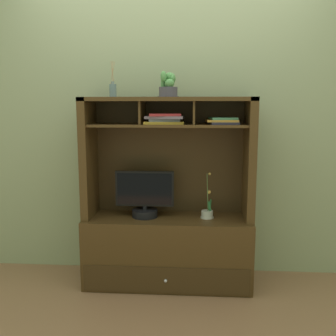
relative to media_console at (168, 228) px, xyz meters
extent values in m
cube|color=#966948|center=(0.00, -0.01, -0.46)|extent=(6.00, 6.00, 0.02)
cube|color=#9BA87C|center=(0.00, 0.26, 0.95)|extent=(6.00, 0.02, 2.80)
cube|color=#483116|center=(0.00, -0.01, -0.17)|extent=(1.31, 0.47, 0.54)
cube|color=#3C2914|center=(0.00, -0.25, -0.33)|extent=(1.26, 0.01, 0.20)
sphere|color=silver|center=(0.00, -0.26, -0.33)|extent=(0.02, 0.02, 0.02)
cube|color=#483116|center=(-0.62, -0.01, 0.57)|extent=(0.06, 0.37, 0.93)
cube|color=#483116|center=(0.62, -0.01, 0.57)|extent=(0.06, 0.37, 0.93)
cube|color=#3C2914|center=(0.00, 0.17, 0.55)|extent=(1.25, 0.02, 0.90)
cube|color=#483116|center=(0.00, -0.01, 1.02)|extent=(1.31, 0.37, 0.03)
cube|color=#483116|center=(0.00, -0.01, 0.82)|extent=(1.19, 0.33, 0.02)
cube|color=#483116|center=(-0.20, -0.01, 0.92)|extent=(0.02, 0.32, 0.17)
cube|color=#483116|center=(0.20, -0.01, 0.92)|extent=(0.02, 0.32, 0.17)
cylinder|color=black|center=(-0.18, -0.03, 0.13)|extent=(0.20, 0.20, 0.06)
cylinder|color=black|center=(-0.18, -0.03, 0.17)|extent=(0.04, 0.04, 0.03)
cube|color=black|center=(-0.18, -0.03, 0.33)|extent=(0.46, 0.03, 0.28)
cube|color=black|center=(-0.18, -0.04, 0.33)|extent=(0.43, 0.00, 0.25)
cylinder|color=beige|center=(0.31, -0.02, 0.13)|extent=(0.09, 0.09, 0.06)
cylinder|color=beige|center=(0.31, -0.02, 0.10)|extent=(0.10, 0.10, 0.01)
cylinder|color=#4C6B38|center=(0.31, -0.02, 0.30)|extent=(0.02, 0.03, 0.29)
sphere|color=gold|center=(0.32, -0.01, 0.30)|extent=(0.03, 0.03, 0.03)
sphere|color=gold|center=(0.32, -0.02, 0.45)|extent=(0.02, 0.02, 0.02)
ellipsoid|color=#286C39|center=(0.33, -0.03, 0.19)|extent=(0.04, 0.05, 0.11)
ellipsoid|color=#286C39|center=(0.33, -0.01, 0.19)|extent=(0.04, 0.05, 0.13)
cube|color=gold|center=(-0.03, -0.06, 0.84)|extent=(0.31, 0.18, 0.02)
cube|color=slate|center=(-0.02, -0.05, 0.86)|extent=(0.24, 0.17, 0.02)
cube|color=slate|center=(-0.02, -0.05, 0.88)|extent=(0.29, 0.20, 0.02)
cube|color=#A32A2F|center=(-0.02, -0.05, 0.90)|extent=(0.25, 0.21, 0.02)
cube|color=#2F2C3C|center=(0.42, -0.02, 0.84)|extent=(0.23, 0.27, 0.02)
cube|color=gold|center=(0.41, -0.02, 0.86)|extent=(0.24, 0.25, 0.02)
cube|color=#427E5B|center=(0.41, -0.03, 0.87)|extent=(0.21, 0.23, 0.02)
cylinder|color=slate|center=(-0.42, 0.01, 1.08)|extent=(0.05, 0.05, 0.10)
cylinder|color=slate|center=(-0.42, 0.01, 1.14)|extent=(0.02, 0.02, 0.02)
cylinder|color=tan|center=(-0.42, 0.01, 1.22)|extent=(0.00, 0.03, 0.17)
cylinder|color=tan|center=(-0.42, 0.01, 1.22)|extent=(0.04, 0.02, 0.17)
cylinder|color=tan|center=(-0.43, 0.01, 1.22)|extent=(0.02, 0.03, 0.17)
cylinder|color=tan|center=(-0.43, 0.01, 1.22)|extent=(0.02, 0.02, 0.17)
cylinder|color=tan|center=(-0.42, 0.01, 1.22)|extent=(0.03, 0.01, 0.17)
cylinder|color=#49454F|center=(0.00, 0.02, 1.07)|extent=(0.14, 0.14, 0.08)
cylinder|color=#49454F|center=(0.00, 0.02, 1.04)|extent=(0.16, 0.16, 0.01)
ellipsoid|color=#52904A|center=(0.03, 0.02, 1.17)|extent=(0.04, 0.08, 0.08)
ellipsoid|color=#52904A|center=(0.01, 0.04, 1.18)|extent=(0.08, 0.07, 0.07)
ellipsoid|color=#52904A|center=(-0.04, 0.04, 1.13)|extent=(0.04, 0.06, 0.14)
ellipsoid|color=#52904A|center=(-0.03, -0.01, 1.18)|extent=(0.05, 0.05, 0.08)
ellipsoid|color=#52904A|center=(0.01, -0.02, 1.13)|extent=(0.07, 0.07, 0.07)
camera|label=1|loc=(0.21, -2.96, 0.97)|focal=41.20mm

